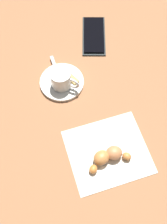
% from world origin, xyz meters
% --- Properties ---
extents(ground_plane, '(1.80, 1.80, 0.00)m').
position_xyz_m(ground_plane, '(0.00, 0.00, 0.00)').
color(ground_plane, '#97623E').
extents(saucer, '(0.12, 0.12, 0.01)m').
position_xyz_m(saucer, '(0.10, 0.03, 0.01)').
color(saucer, silver).
rests_on(saucer, ground).
extents(espresso_cup, '(0.07, 0.07, 0.05)m').
position_xyz_m(espresso_cup, '(0.09, 0.03, 0.04)').
color(espresso_cup, silver).
rests_on(espresso_cup, saucer).
extents(teaspoon, '(0.13, 0.03, 0.01)m').
position_xyz_m(teaspoon, '(0.11, 0.03, 0.01)').
color(teaspoon, silver).
rests_on(teaspoon, saucer).
extents(sugar_packet, '(0.07, 0.04, 0.01)m').
position_xyz_m(sugar_packet, '(0.10, 0.00, 0.01)').
color(sugar_packet, tan).
rests_on(sugar_packet, saucer).
extents(napkin, '(0.20, 0.22, 0.00)m').
position_xyz_m(napkin, '(-0.14, 0.01, 0.00)').
color(napkin, silver).
rests_on(napkin, ground).
extents(croissant, '(0.06, 0.12, 0.03)m').
position_xyz_m(croissant, '(-0.15, 0.02, 0.02)').
color(croissant, '#CB7F3D').
rests_on(croissant, napkin).
extents(cell_phone, '(0.17, 0.13, 0.01)m').
position_xyz_m(cell_phone, '(0.21, -0.14, 0.01)').
color(cell_phone, black).
rests_on(cell_phone, ground).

